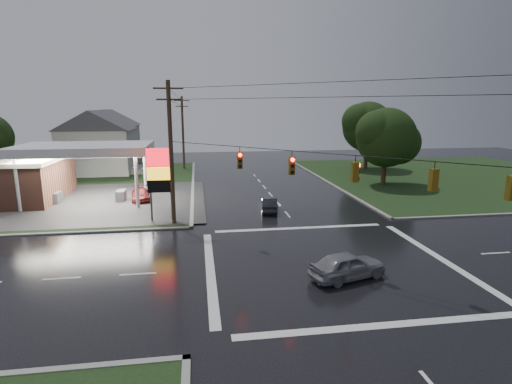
{
  "coord_description": "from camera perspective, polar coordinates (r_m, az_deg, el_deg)",
  "views": [
    {
      "loc": [
        -7.53,
        -21.4,
        9.11
      ],
      "look_at": [
        -3.38,
        6.66,
        3.0
      ],
      "focal_mm": 28.0,
      "sensor_mm": 36.0,
      "label": 1
    }
  ],
  "objects": [
    {
      "name": "car_crossing",
      "position": [
        22.35,
        12.93,
        -10.19
      ],
      "size": [
        4.6,
        2.89,
        1.46
      ],
      "primitive_type": "imported",
      "rotation": [
        0.0,
        0.0,
        1.87
      ],
      "color": "gray",
      "rests_on": "ground"
    },
    {
      "name": "tree_ne_near",
      "position": [
        48.63,
        18.24,
        7.37
      ],
      "size": [
        7.99,
        6.8,
        8.98
      ],
      "color": "black",
      "rests_on": "ground"
    },
    {
      "name": "grass_ne",
      "position": [
        58.76,
        26.54,
        1.99
      ],
      "size": [
        36.0,
        36.0,
        0.08
      ],
      "primitive_type": "cube",
      "color": "black",
      "rests_on": "ground"
    },
    {
      "name": "utility_pole_nw",
      "position": [
        31.14,
        -12.04,
        5.65
      ],
      "size": [
        2.2,
        0.32,
        11.0
      ],
      "color": "#382619",
      "rests_on": "ground"
    },
    {
      "name": "tree_ne_far",
      "position": [
        60.71,
        15.79,
        8.94
      ],
      "size": [
        8.46,
        7.2,
        9.8
      ],
      "color": "black",
      "rests_on": "ground"
    },
    {
      "name": "car_north",
      "position": [
        35.27,
        1.96,
        -1.79
      ],
      "size": [
        1.9,
        3.9,
        1.23
      ],
      "primitive_type": "imported",
      "rotation": [
        0.0,
        0.0,
        2.98
      ],
      "color": "black",
      "rests_on": "ground"
    },
    {
      "name": "utility_pole_n",
      "position": [
        59.54,
        -10.4,
        8.46
      ],
      "size": [
        2.2,
        0.32,
        10.5
      ],
      "color": "#382619",
      "rests_on": "ground"
    },
    {
      "name": "house_near",
      "position": [
        59.13,
        -21.65,
        6.75
      ],
      "size": [
        11.05,
        8.48,
        8.6
      ],
      "color": "silver",
      "rests_on": "ground"
    },
    {
      "name": "gas_station",
      "position": [
        45.4,
        -31.87,
        2.0
      ],
      "size": [
        26.2,
        18.0,
        5.6
      ],
      "color": "#2D2D2D",
      "rests_on": "ground"
    },
    {
      "name": "car_pump",
      "position": [
        40.76,
        -16.19,
        -0.37
      ],
      "size": [
        2.32,
        4.41,
        1.22
      ],
      "primitive_type": "imported",
      "rotation": [
        0.0,
        0.0,
        0.15
      ],
      "color": "maroon",
      "rests_on": "ground"
    },
    {
      "name": "house_far",
      "position": [
        71.04,
        -20.29,
        7.62
      ],
      "size": [
        11.05,
        8.48,
        8.6
      ],
      "color": "silver",
      "rests_on": "ground"
    },
    {
      "name": "traffic_signals",
      "position": [
        22.82,
        11.01,
        5.32
      ],
      "size": [
        26.87,
        26.87,
        1.47
      ],
      "color": "black",
      "rests_on": "ground"
    },
    {
      "name": "pylon_sign",
      "position": [
        32.44,
        -13.57,
        2.77
      ],
      "size": [
        2.0,
        0.35,
        6.0
      ],
      "color": "#59595E",
      "rests_on": "ground"
    },
    {
      "name": "ground",
      "position": [
        24.44,
        10.33,
        -9.93
      ],
      "size": [
        120.0,
        120.0,
        0.0
      ],
      "primitive_type": "plane",
      "color": "black",
      "rests_on": "ground"
    },
    {
      "name": "grass_nw",
      "position": [
        51.67,
        -29.19,
        0.49
      ],
      "size": [
        36.0,
        36.0,
        0.08
      ],
      "primitive_type": "cube",
      "color": "black",
      "rests_on": "ground"
    }
  ]
}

